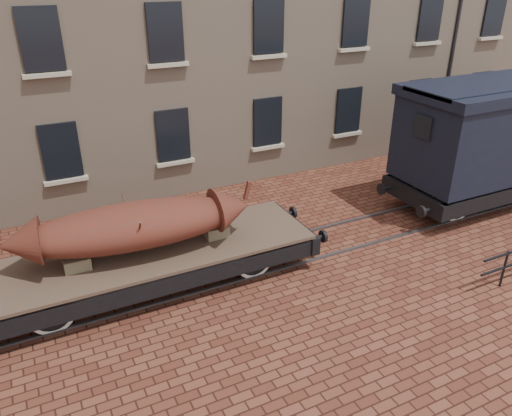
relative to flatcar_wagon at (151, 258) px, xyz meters
name	(u,v)px	position (x,y,z in m)	size (l,w,h in m)	color
ground	(316,244)	(4.75, 0.00, -0.84)	(90.00, 90.00, 0.00)	#4E2419
rail_track	(316,243)	(4.75, 0.00, -0.81)	(30.00, 1.52, 0.06)	#59595E
flatcar_wagon	(151,258)	(0.00, 0.00, 0.00)	(8.94, 2.42, 1.35)	#4E3D33
iron_boat	(133,226)	(-0.34, 0.00, 0.97)	(5.83, 2.00, 1.43)	#5E2115
goods_van	(501,128)	(11.59, 0.00, 1.69)	(7.80, 2.84, 4.03)	black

